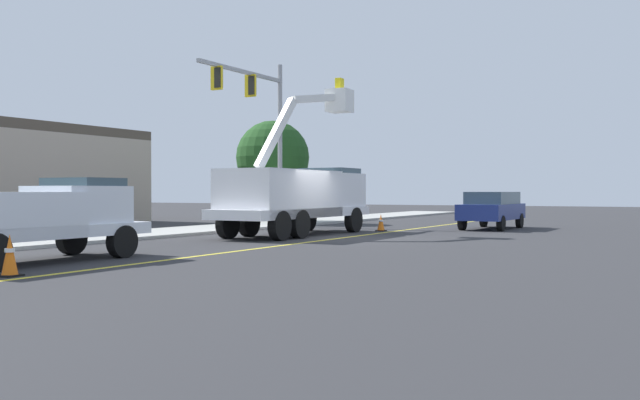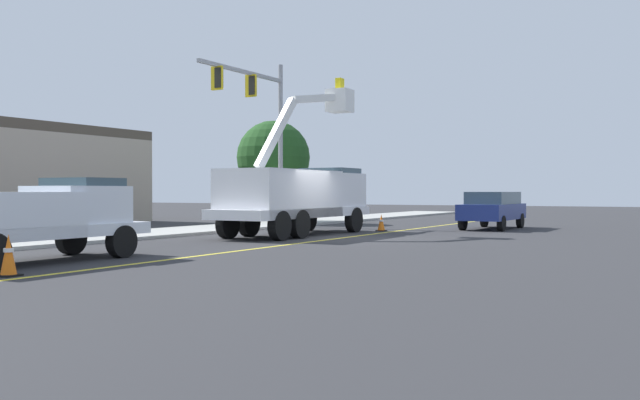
# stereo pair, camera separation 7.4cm
# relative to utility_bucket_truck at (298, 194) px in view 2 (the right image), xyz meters

# --- Properties ---
(ground) EXTENTS (120.00, 120.00, 0.00)m
(ground) POSITION_rel_utility_bucket_truck_xyz_m (-0.98, -2.28, -1.59)
(ground) COLOR #2D2D30
(sidewalk_far_side) EXTENTS (60.11, 7.46, 0.12)m
(sidewalk_far_side) POSITION_rel_utility_bucket_truck_xyz_m (-0.50, 5.07, -1.53)
(sidewalk_far_side) COLOR #9E9E99
(sidewalk_far_side) RESTS_ON ground
(lane_centre_stripe) EXTENTS (49.91, 3.38, 0.01)m
(lane_centre_stripe) POSITION_rel_utility_bucket_truck_xyz_m (-0.98, -2.28, -1.59)
(lane_centre_stripe) COLOR yellow
(lane_centre_stripe) RESTS_ON ground
(utility_bucket_truck) EXTENTS (8.34, 3.19, 6.25)m
(utility_bucket_truck) POSITION_rel_utility_bucket_truck_xyz_m (0.00, 0.00, 0.00)
(utility_bucket_truck) COLOR white
(utility_bucket_truck) RESTS_ON ground
(service_pickup_truck) EXTENTS (5.72, 2.48, 2.06)m
(service_pickup_truck) POSITION_rel_utility_bucket_truck_xyz_m (-12.00, 0.80, -0.48)
(service_pickup_truck) COLOR white
(service_pickup_truck) RESTS_ON ground
(passing_minivan) EXTENTS (4.91, 2.21, 1.69)m
(passing_minivan) POSITION_rel_utility_bucket_truck_xyz_m (7.74, -5.94, -0.62)
(passing_minivan) COLOR navy
(passing_minivan) RESTS_ON ground
(traffic_cone_leading) EXTENTS (0.40, 0.40, 0.85)m
(traffic_cone_leading) POSITION_rel_utility_bucket_truck_xyz_m (-14.18, -0.94, -1.17)
(traffic_cone_leading) COLOR black
(traffic_cone_leading) RESTS_ON ground
(traffic_cone_mid_front) EXTENTS (0.40, 0.40, 0.73)m
(traffic_cone_mid_front) POSITION_rel_utility_bucket_truck_xyz_m (3.87, -2.00, -1.23)
(traffic_cone_mid_front) COLOR black
(traffic_cone_mid_front) RESTS_ON ground
(traffic_signal_mast) EXTENTS (6.21, 0.72, 7.82)m
(traffic_signal_mast) POSITION_rel_utility_bucket_truck_xyz_m (3.42, 3.80, 3.75)
(traffic_signal_mast) COLOR gray
(traffic_signal_mast) RESTS_ON ground
(street_tree_right) EXTENTS (3.94, 3.94, 5.52)m
(street_tree_right) POSITION_rel_utility_bucket_truck_xyz_m (8.27, 5.90, 1.94)
(street_tree_right) COLOR brown
(street_tree_right) RESTS_ON ground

